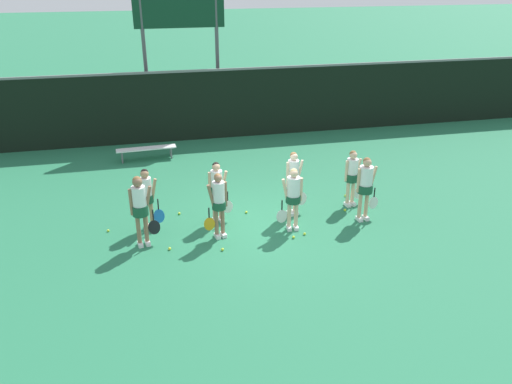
# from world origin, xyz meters

# --- Properties ---
(ground_plane) EXTENTS (140.00, 140.00, 0.00)m
(ground_plane) POSITION_xyz_m (0.00, 0.00, 0.00)
(ground_plane) COLOR #26724C
(fence_windscreen) EXTENTS (60.00, 0.08, 2.68)m
(fence_windscreen) POSITION_xyz_m (0.00, 7.33, 1.35)
(fence_windscreen) COLOR black
(fence_windscreen) RESTS_ON ground_plane
(scoreboard) EXTENTS (3.32, 0.15, 5.72)m
(scoreboard) POSITION_xyz_m (-1.09, 8.15, 4.41)
(scoreboard) COLOR #515156
(scoreboard) RESTS_ON ground_plane
(bench_courtside) EXTENTS (2.06, 0.48, 0.43)m
(bench_courtside) POSITION_xyz_m (-2.70, 5.49, 0.37)
(bench_courtside) COLOR silver
(bench_courtside) RESTS_ON ground_plane
(player_0) EXTENTS (0.65, 0.37, 1.79)m
(player_0) POSITION_xyz_m (-2.91, -0.43, 1.07)
(player_0) COLOR #8C664C
(player_0) RESTS_ON ground_plane
(player_1) EXTENTS (0.61, 0.34, 1.69)m
(player_1) POSITION_xyz_m (-1.05, -0.43, 0.99)
(player_1) COLOR #8C664C
(player_1) RESTS_ON ground_plane
(player_2) EXTENTS (0.66, 0.38, 1.66)m
(player_2) POSITION_xyz_m (0.82, -0.44, 0.98)
(player_2) COLOR beige
(player_2) RESTS_ON ground_plane
(player_3) EXTENTS (0.68, 0.41, 1.76)m
(player_3) POSITION_xyz_m (2.79, -0.35, 1.06)
(player_3) COLOR tan
(player_3) RESTS_ON ground_plane
(player_4) EXTENTS (0.61, 0.33, 1.63)m
(player_4) POSITION_xyz_m (-2.74, 0.39, 0.95)
(player_4) COLOR tan
(player_4) RESTS_ON ground_plane
(player_5) EXTENTS (0.62, 0.35, 1.66)m
(player_5) POSITION_xyz_m (-0.96, 0.40, 0.97)
(player_5) COLOR tan
(player_5) RESTS_ON ground_plane
(player_6) EXTENTS (0.62, 0.34, 1.78)m
(player_6) POSITION_xyz_m (1.07, 0.36, 1.04)
(player_6) COLOR beige
(player_6) RESTS_ON ground_plane
(player_7) EXTENTS (0.64, 0.35, 1.62)m
(player_7) POSITION_xyz_m (2.81, 0.54, 0.95)
(player_7) COLOR beige
(player_7) RESTS_ON ground_plane
(tennis_ball_0) EXTENTS (0.07, 0.07, 0.07)m
(tennis_ball_0) POSITION_xyz_m (-2.32, -0.82, 0.03)
(tennis_ball_0) COLOR #CCE033
(tennis_ball_0) RESTS_ON ground_plane
(tennis_ball_1) EXTENTS (0.06, 0.06, 0.06)m
(tennis_ball_1) POSITION_xyz_m (-0.71, 1.65, 0.03)
(tennis_ball_1) COLOR #CCE033
(tennis_ball_1) RESTS_ON ground_plane
(tennis_ball_2) EXTENTS (0.06, 0.06, 0.06)m
(tennis_ball_2) POSITION_xyz_m (-3.79, 0.42, 0.03)
(tennis_ball_2) COLOR #CCE033
(tennis_ball_2) RESTS_ON ground_plane
(tennis_ball_3) EXTENTS (0.07, 0.07, 0.07)m
(tennis_ball_3) POSITION_xyz_m (1.04, -0.83, 0.03)
(tennis_ball_3) COLOR #CCE033
(tennis_ball_3) RESTS_ON ground_plane
(tennis_ball_4) EXTENTS (0.07, 0.07, 0.07)m
(tennis_ball_4) POSITION_xyz_m (-1.09, -1.13, 0.03)
(tennis_ball_4) COLOR #CCE033
(tennis_ball_4) RESTS_ON ground_plane
(tennis_ball_5) EXTENTS (0.07, 0.07, 0.07)m
(tennis_ball_5) POSITION_xyz_m (-1.94, 1.00, 0.03)
(tennis_ball_5) COLOR #CCE033
(tennis_ball_5) RESTS_ON ground_plane
(tennis_ball_6) EXTENTS (0.07, 0.07, 0.07)m
(tennis_ball_6) POSITION_xyz_m (2.90, 1.09, 0.03)
(tennis_ball_6) COLOR #CCE033
(tennis_ball_6) RESTS_ON ground_plane
(tennis_ball_7) EXTENTS (0.07, 0.07, 0.07)m
(tennis_ball_7) POSITION_xyz_m (3.45, 1.51, 0.04)
(tennis_ball_7) COLOR #CCE033
(tennis_ball_7) RESTS_ON ground_plane
(tennis_ball_8) EXTENTS (0.07, 0.07, 0.07)m
(tennis_ball_8) POSITION_xyz_m (-0.15, 0.67, 0.03)
(tennis_ball_8) COLOR #CCE033
(tennis_ball_8) RESTS_ON ground_plane
(tennis_ball_9) EXTENTS (0.07, 0.07, 0.07)m
(tennis_ball_9) POSITION_xyz_m (2.53, 0.21, 0.03)
(tennis_ball_9) COLOR #CCE033
(tennis_ball_9) RESTS_ON ground_plane
(tennis_ball_10) EXTENTS (0.07, 0.07, 0.07)m
(tennis_ball_10) POSITION_xyz_m (0.72, -0.93, 0.04)
(tennis_ball_10) COLOR #CCE033
(tennis_ball_10) RESTS_ON ground_plane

